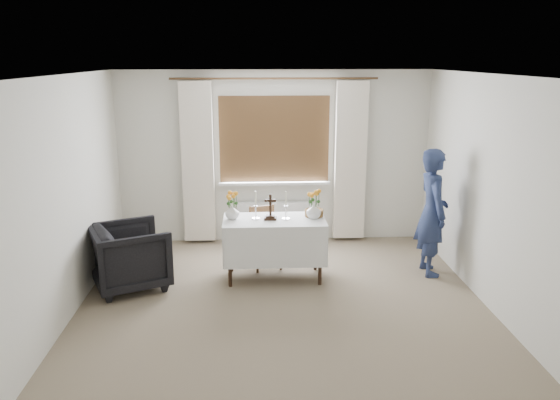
{
  "coord_description": "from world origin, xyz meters",
  "views": [
    {
      "loc": [
        -0.32,
        -5.32,
        2.68
      ],
      "look_at": [
        -0.0,
        0.81,
        1.06
      ],
      "focal_mm": 35.0,
      "sensor_mm": 36.0,
      "label": 1
    }
  ],
  "objects_px": {
    "flower_vase_right": "(314,211)",
    "altar_table": "(274,249)",
    "armchair": "(130,256)",
    "flower_vase_left": "(232,212)",
    "wooden_chair": "(266,238)",
    "person": "(432,212)",
    "wooden_cross": "(270,207)"
  },
  "relations": [
    {
      "from": "altar_table",
      "to": "flower_vase_right",
      "type": "distance_m",
      "value": 0.68
    },
    {
      "from": "wooden_chair",
      "to": "flower_vase_left",
      "type": "xyz_separation_m",
      "value": [
        -0.41,
        -0.34,
        0.45
      ]
    },
    {
      "from": "flower_vase_right",
      "to": "altar_table",
      "type": "bearing_deg",
      "value": -177.91
    },
    {
      "from": "armchair",
      "to": "wooden_cross",
      "type": "distance_m",
      "value": 1.76
    },
    {
      "from": "wooden_chair",
      "to": "flower_vase_right",
      "type": "bearing_deg",
      "value": -47.02
    },
    {
      "from": "altar_table",
      "to": "armchair",
      "type": "relative_size",
      "value": 1.47
    },
    {
      "from": "wooden_chair",
      "to": "flower_vase_left",
      "type": "bearing_deg",
      "value": -156.39
    },
    {
      "from": "person",
      "to": "flower_vase_right",
      "type": "distance_m",
      "value": 1.49
    },
    {
      "from": "wooden_cross",
      "to": "armchair",
      "type": "bearing_deg",
      "value": -168.46
    },
    {
      "from": "armchair",
      "to": "wooden_cross",
      "type": "height_order",
      "value": "wooden_cross"
    },
    {
      "from": "person",
      "to": "wooden_cross",
      "type": "relative_size",
      "value": 5.05
    },
    {
      "from": "armchair",
      "to": "wooden_cross",
      "type": "xyz_separation_m",
      "value": [
        1.67,
        0.17,
        0.54
      ]
    },
    {
      "from": "armchair",
      "to": "flower_vase_left",
      "type": "height_order",
      "value": "flower_vase_left"
    },
    {
      "from": "altar_table",
      "to": "armchair",
      "type": "xyz_separation_m",
      "value": [
        -1.72,
        -0.18,
        0.0
      ]
    },
    {
      "from": "altar_table",
      "to": "flower_vase_left",
      "type": "xyz_separation_m",
      "value": [
        -0.51,
        0.03,
        0.47
      ]
    },
    {
      "from": "wooden_chair",
      "to": "flower_vase_left",
      "type": "distance_m",
      "value": 0.7
    },
    {
      "from": "wooden_chair",
      "to": "wooden_cross",
      "type": "distance_m",
      "value": 0.65
    },
    {
      "from": "wooden_chair",
      "to": "armchair",
      "type": "height_order",
      "value": "wooden_chair"
    },
    {
      "from": "wooden_chair",
      "to": "flower_vase_right",
      "type": "height_order",
      "value": "flower_vase_right"
    },
    {
      "from": "altar_table",
      "to": "flower_vase_left",
      "type": "relative_size",
      "value": 6.96
    },
    {
      "from": "person",
      "to": "flower_vase_right",
      "type": "height_order",
      "value": "person"
    },
    {
      "from": "wooden_cross",
      "to": "flower_vase_right",
      "type": "relative_size",
      "value": 1.68
    },
    {
      "from": "armchair",
      "to": "flower_vase_left",
      "type": "distance_m",
      "value": 1.31
    },
    {
      "from": "wooden_chair",
      "to": "flower_vase_left",
      "type": "relative_size",
      "value": 4.47
    },
    {
      "from": "wooden_chair",
      "to": "person",
      "type": "height_order",
      "value": "person"
    },
    {
      "from": "wooden_chair",
      "to": "wooden_cross",
      "type": "relative_size",
      "value": 2.51
    },
    {
      "from": "person",
      "to": "altar_table",
      "type": "bearing_deg",
      "value": 91.36
    },
    {
      "from": "flower_vase_left",
      "to": "wooden_cross",
      "type": "bearing_deg",
      "value": -5.3
    },
    {
      "from": "armchair",
      "to": "altar_table",
      "type": "bearing_deg",
      "value": -108.2
    },
    {
      "from": "altar_table",
      "to": "person",
      "type": "xyz_separation_m",
      "value": [
        1.97,
        0.07,
        0.42
      ]
    },
    {
      "from": "person",
      "to": "flower_vase_right",
      "type": "xyz_separation_m",
      "value": [
        -1.49,
        -0.06,
        0.06
      ]
    },
    {
      "from": "altar_table",
      "to": "wooden_chair",
      "type": "xyz_separation_m",
      "value": [
        -0.1,
        0.37,
        0.02
      ]
    }
  ]
}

